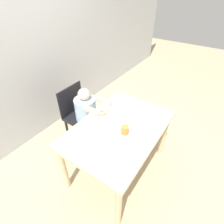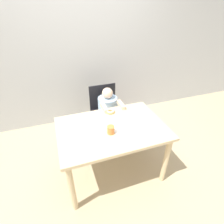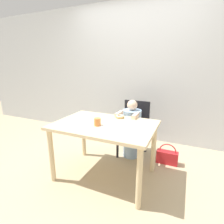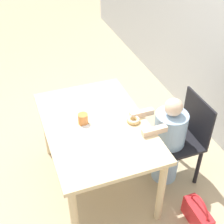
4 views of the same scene
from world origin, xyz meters
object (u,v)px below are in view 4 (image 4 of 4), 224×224
donut (134,120)px  cup (83,119)px  child_figure (168,142)px  handbag (197,215)px  chair (180,138)px

donut → cup: size_ratio=1.26×
donut → cup: (-0.13, -0.39, 0.02)m
donut → child_figure: bearing=78.1°
child_figure → handbag: child_figure is taller
chair → handbag: size_ratio=2.75×
cup → chair: bearing=76.8°
child_figure → donut: (-0.07, -0.32, 0.29)m
chair → handbag: chair is taller
chair → cup: chair is taller
handbag → cup: (-0.75, -0.73, 0.65)m
chair → child_figure: size_ratio=0.93×
chair → donut: (-0.07, -0.44, 0.29)m
chair → cup: 0.91m
donut → chair: bearing=81.4°
handbag → cup: size_ratio=3.49×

